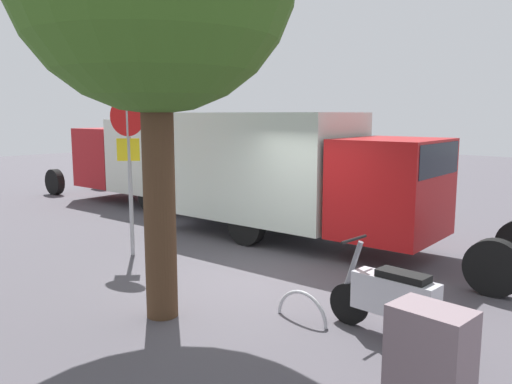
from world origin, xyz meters
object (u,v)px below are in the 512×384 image
object	(u,v)px
box_truck_near	(294,170)
utility_cabinet	(430,362)
stop_sign	(129,151)
bike_rack_hoop	(302,320)
box_truck_far	(161,157)
motorcycle	(394,299)

from	to	relation	value
box_truck_near	utility_cabinet	bearing A→B (deg)	-44.44
stop_sign	bike_rack_hoop	xyz separation A→B (m)	(-4.55, 0.40, -2.10)
box_truck_far	stop_sign	size ratio (longest dim) A/B	2.72
motorcycle	bike_rack_hoop	xyz separation A→B (m)	(1.20, 0.31, -0.52)
motorcycle	stop_sign	size ratio (longest dim) A/B	0.58
box_truck_near	box_truck_far	bearing A→B (deg)	168.46
bike_rack_hoop	box_truck_far	bearing A→B (deg)	-26.86
stop_sign	utility_cabinet	xyz separation A→B (m)	(-6.79, 1.43, -1.57)
box_truck_far	bike_rack_hoop	bearing A→B (deg)	150.49
utility_cabinet	bike_rack_hoop	bearing A→B (deg)	-24.51
box_truck_near	utility_cabinet	world-z (taller)	box_truck_near
motorcycle	utility_cabinet	bearing A→B (deg)	130.88
box_truck_near	motorcycle	xyz separation A→B (m)	(-4.07, 3.21, -1.07)
box_truck_near	stop_sign	size ratio (longest dim) A/B	2.62
box_truck_near	box_truck_far	size ratio (longest dim) A/B	0.96
motorcycle	stop_sign	distance (m)	5.96
stop_sign	utility_cabinet	distance (m)	7.12
box_truck_far	utility_cabinet	bearing A→B (deg)	150.96
utility_cabinet	bike_rack_hoop	distance (m)	2.52
box_truck_near	bike_rack_hoop	size ratio (longest dim) A/B	9.69
box_truck_near	utility_cabinet	size ratio (longest dim) A/B	7.81
utility_cabinet	box_truck_near	bearing A→B (deg)	-41.55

